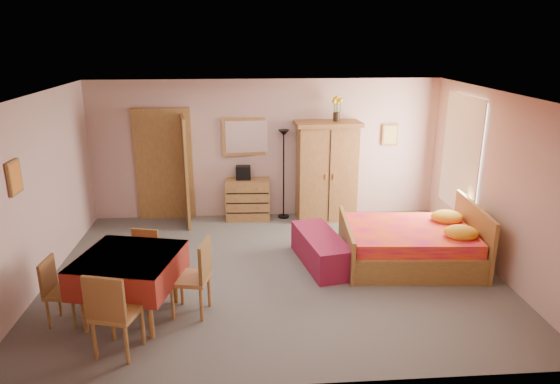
{
  "coord_description": "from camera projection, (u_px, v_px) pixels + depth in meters",
  "views": [
    {
      "loc": [
        -0.42,
        -6.67,
        3.37
      ],
      "look_at": [
        0.1,
        0.3,
        1.15
      ],
      "focal_mm": 32.0,
      "sensor_mm": 36.0,
      "label": 1
    }
  ],
  "objects": [
    {
      "name": "floor",
      "position": [
        275.0,
        272.0,
        7.39
      ],
      "size": [
        6.5,
        6.5,
        0.0
      ],
      "primitive_type": "plane",
      "color": "#66605A",
      "rests_on": "ground"
    },
    {
      "name": "ceiling",
      "position": [
        274.0,
        95.0,
        6.6
      ],
      "size": [
        6.5,
        6.5,
        0.0
      ],
      "primitive_type": "plane",
      "rotation": [
        3.14,
        0.0,
        0.0
      ],
      "color": "brown",
      "rests_on": "wall_back"
    },
    {
      "name": "wall_back",
      "position": [
        266.0,
        149.0,
        9.37
      ],
      "size": [
        6.5,
        0.1,
        2.6
      ],
      "primitive_type": "cube",
      "color": "tan",
      "rests_on": "floor"
    },
    {
      "name": "wall_front",
      "position": [
        292.0,
        268.0,
        4.62
      ],
      "size": [
        6.5,
        0.1,
        2.6
      ],
      "primitive_type": "cube",
      "color": "tan",
      "rests_on": "floor"
    },
    {
      "name": "wall_left",
      "position": [
        36.0,
        194.0,
        6.77
      ],
      "size": [
        0.1,
        5.0,
        2.6
      ],
      "primitive_type": "cube",
      "color": "tan",
      "rests_on": "floor"
    },
    {
      "name": "wall_right",
      "position": [
        498.0,
        183.0,
        7.23
      ],
      "size": [
        0.1,
        5.0,
        2.6
      ],
      "primitive_type": "cube",
      "color": "tan",
      "rests_on": "floor"
    },
    {
      "name": "doorway",
      "position": [
        165.0,
        166.0,
        9.29
      ],
      "size": [
        1.06,
        0.12,
        2.15
      ],
      "primitive_type": "cube",
      "color": "#9E6B35",
      "rests_on": "floor"
    },
    {
      "name": "window",
      "position": [
        462.0,
        154.0,
        8.32
      ],
      "size": [
        0.08,
        1.4,
        1.95
      ],
      "primitive_type": "cube",
      "color": "white",
      "rests_on": "wall_right"
    },
    {
      "name": "picture_left",
      "position": [
        14.0,
        177.0,
        6.08
      ],
      "size": [
        0.04,
        0.32,
        0.42
      ],
      "primitive_type": "cube",
      "color": "orange",
      "rests_on": "wall_left"
    },
    {
      "name": "picture_back",
      "position": [
        390.0,
        135.0,
        9.44
      ],
      "size": [
        0.3,
        0.04,
        0.4
      ],
      "primitive_type": "cube",
      "color": "#D8BF59",
      "rests_on": "wall_back"
    },
    {
      "name": "chest_of_drawers",
      "position": [
        248.0,
        199.0,
        9.42
      ],
      "size": [
        0.83,
        0.44,
        0.77
      ],
      "primitive_type": "cube",
      "rotation": [
        0.0,
        0.0,
        -0.04
      ],
      "color": "#986433",
      "rests_on": "floor"
    },
    {
      "name": "wall_mirror",
      "position": [
        247.0,
        137.0,
        9.26
      ],
      "size": [
        0.91,
        0.12,
        0.72
      ],
      "primitive_type": "cube",
      "rotation": [
        0.0,
        0.0,
        0.08
      ],
      "color": "white",
      "rests_on": "wall_back"
    },
    {
      "name": "stereo",
      "position": [
        243.0,
        173.0,
        9.3
      ],
      "size": [
        0.28,
        0.21,
        0.25
      ],
      "primitive_type": "cube",
      "rotation": [
        0.0,
        0.0,
        -0.03
      ],
      "color": "black",
      "rests_on": "chest_of_drawers"
    },
    {
      "name": "floor_lamp",
      "position": [
        284.0,
        175.0,
        9.36
      ],
      "size": [
        0.25,
        0.25,
        1.7
      ],
      "primitive_type": "cube",
      "rotation": [
        0.0,
        0.0,
        0.17
      ],
      "color": "black",
      "rests_on": "floor"
    },
    {
      "name": "wardrobe",
      "position": [
        327.0,
        171.0,
        9.27
      ],
      "size": [
        1.22,
        0.67,
        1.86
      ],
      "primitive_type": "cube",
      "rotation": [
        0.0,
        0.0,
        0.05
      ],
      "color": "#996534",
      "rests_on": "floor"
    },
    {
      "name": "sunflower_vase",
      "position": [
        337.0,
        109.0,
        8.97
      ],
      "size": [
        0.18,
        0.18,
        0.45
      ],
      "primitive_type": "cube",
      "rotation": [
        0.0,
        0.0,
        0.0
      ],
      "color": "yellow",
      "rests_on": "wardrobe"
    },
    {
      "name": "bed",
      "position": [
        410.0,
        234.0,
        7.57
      ],
      "size": [
        2.12,
        1.73,
        0.93
      ],
      "primitive_type": "cube",
      "rotation": [
        0.0,
        0.0,
        -0.07
      ],
      "color": "#CB1345",
      "rests_on": "floor"
    },
    {
      "name": "bench",
      "position": [
        321.0,
        250.0,
        7.59
      ],
      "size": [
        0.78,
        1.49,
        0.47
      ],
      "primitive_type": "cube",
      "rotation": [
        0.0,
        0.0,
        0.19
      ],
      "color": "maroon",
      "rests_on": "floor"
    },
    {
      "name": "dining_table",
      "position": [
        131.0,
        286.0,
        6.11
      ],
      "size": [
        1.36,
        1.36,
        0.83
      ],
      "primitive_type": "cube",
      "rotation": [
        0.0,
        0.0,
        -0.22
      ],
      "color": "maroon",
      "rests_on": "floor"
    },
    {
      "name": "chair_south",
      "position": [
        117.0,
        311.0,
        5.39
      ],
      "size": [
        0.57,
        0.57,
        1.01
      ],
      "primitive_type": "cube",
      "rotation": [
        0.0,
        0.0,
        -0.27
      ],
      "color": "#A26F36",
      "rests_on": "floor"
    },
    {
      "name": "chair_north",
      "position": [
        142.0,
        262.0,
        6.75
      ],
      "size": [
        0.46,
        0.46,
        0.84
      ],
      "primitive_type": "cube",
      "rotation": [
        0.0,
        0.0,
        2.9
      ],
      "color": "#AB6E3A",
      "rests_on": "floor"
    },
    {
      "name": "chair_west",
      "position": [
        64.0,
        291.0,
        5.99
      ],
      "size": [
        0.41,
        0.41,
        0.83
      ],
      "primitive_type": "cube",
      "rotation": [
        0.0,
        0.0,
        -1.66
      ],
      "color": "olive",
      "rests_on": "floor"
    },
    {
      "name": "chair_east",
      "position": [
        190.0,
        277.0,
        6.17
      ],
      "size": [
        0.53,
        0.53,
        0.98
      ],
      "primitive_type": "cube",
      "rotation": [
        0.0,
        0.0,
        1.37
      ],
      "color": "#AE6E3A",
      "rests_on": "floor"
    }
  ]
}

